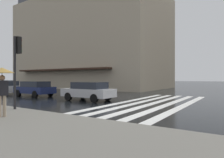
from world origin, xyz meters
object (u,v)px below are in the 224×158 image
(pedestrian_approaching_kerb, at_px, (2,78))
(traffic_signal_post, at_px, (17,57))
(car_silver, at_px, (88,91))
(car_white, at_px, (5,87))
(car_champagne, at_px, (3,85))
(car_navy, at_px, (35,88))

(pedestrian_approaching_kerb, bearing_deg, traffic_signal_post, 44.07)
(car_silver, xyz_separation_m, car_white, (0.00, 11.55, 0.00))
(car_silver, bearing_deg, traffic_signal_post, -178.24)
(car_white, distance_m, car_champagne, 6.64)
(car_champagne, bearing_deg, car_silver, -99.74)
(car_silver, relative_size, pedestrian_approaching_kerb, 2.07)
(car_silver, relative_size, car_white, 1.00)
(pedestrian_approaching_kerb, bearing_deg, car_champagne, 61.50)
(car_silver, height_order, car_white, same)
(car_white, height_order, car_champagne, same)
(traffic_signal_post, height_order, car_navy, traffic_signal_post)
(car_white, distance_m, car_navy, 5.04)
(car_white, bearing_deg, car_champagne, 63.15)
(traffic_signal_post, xyz_separation_m, pedestrian_approaching_kerb, (-1.56, -1.51, -1.06))
(pedestrian_approaching_kerb, bearing_deg, car_navy, 47.92)
(car_silver, height_order, car_navy, same)
(car_navy, distance_m, pedestrian_approaching_kerb, 11.09)
(car_champagne, distance_m, pedestrian_approaching_kerb, 21.82)
(traffic_signal_post, xyz_separation_m, car_navy, (5.84, 6.69, -2.03))
(car_white, xyz_separation_m, pedestrian_approaching_kerb, (-7.40, -13.23, 0.97))
(traffic_signal_post, relative_size, car_white, 0.89)
(car_champagne, bearing_deg, pedestrian_approaching_kerb, -118.50)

